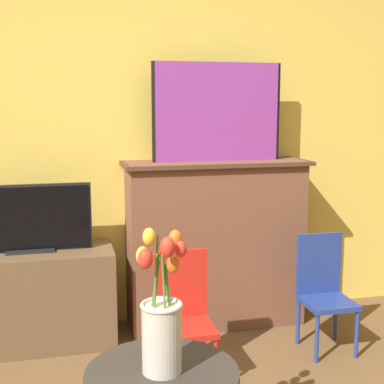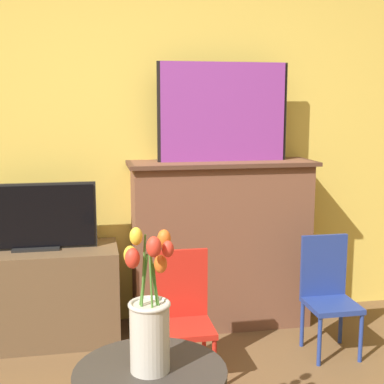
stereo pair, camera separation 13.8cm
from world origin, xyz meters
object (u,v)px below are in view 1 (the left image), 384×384
(chair_red, at_px, (184,311))
(chair_blue, at_px, (323,287))
(painting, at_px, (217,112))
(vase_tulips, at_px, (162,322))
(tv_monitor, at_px, (29,219))

(chair_red, bearing_deg, chair_blue, 10.32)
(painting, relative_size, vase_tulips, 1.53)
(tv_monitor, height_order, vase_tulips, vase_tulips)
(tv_monitor, xyz_separation_m, chair_blue, (1.70, -0.45, -0.41))
(painting, xyz_separation_m, tv_monitor, (-1.18, -0.06, -0.63))
(tv_monitor, bearing_deg, painting, 2.76)
(chair_red, height_order, vase_tulips, vase_tulips)
(painting, bearing_deg, chair_red, -119.11)
(tv_monitor, bearing_deg, chair_blue, -14.95)
(chair_red, distance_m, chair_blue, 0.91)
(painting, height_order, vase_tulips, painting)
(chair_red, xyz_separation_m, vase_tulips, (-0.27, -0.82, 0.30))
(tv_monitor, distance_m, chair_blue, 1.81)
(painting, distance_m, vase_tulips, 1.78)
(painting, xyz_separation_m, vase_tulips, (-0.64, -1.49, -0.73))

